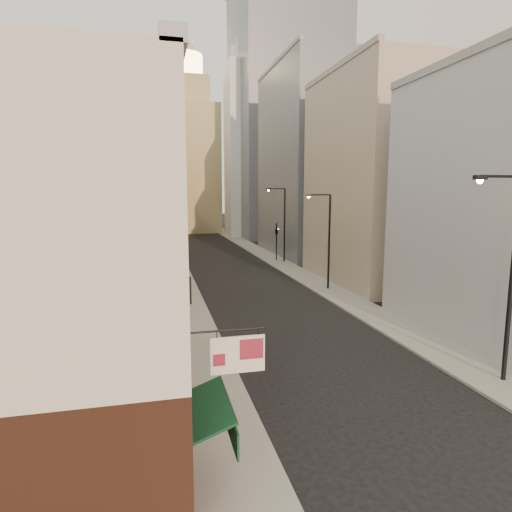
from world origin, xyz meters
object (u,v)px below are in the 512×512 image
Objects in this scene: streetlamp_near at (508,268)px; traffic_light_left at (173,240)px; clock_tower at (187,154)px; streetlamp_mid at (327,236)px; white_tower at (247,144)px; streetlamp_far at (283,221)px; traffic_light_right at (276,232)px.

streetlamp_near reaches higher than traffic_light_left.
clock_tower reaches higher than streetlamp_mid.
white_tower reaches higher than streetlamp_far.
white_tower reaches higher than traffic_light_right.
white_tower is at bearing 96.57° from streetlamp_mid.
streetlamp_far is (8.07, -48.90, -12.26)m from clock_tower.
white_tower is at bearing -107.87° from traffic_light_right.
clock_tower is at bearing -112.54° from traffic_light_left.
streetlamp_far is at bearing 178.08° from traffic_light_left.
streetlamp_near reaches higher than streetlamp_far.
streetlamp_far is at bearing 100.80° from traffic_light_right.
white_tower is at bearing 93.92° from streetlamp_far.
streetlamp_far reaches higher than traffic_light_left.
traffic_light_right is at bearing 121.64° from streetlamp_far.
traffic_light_left is (-13.09, 12.41, -1.33)m from streetlamp_mid.
streetlamp_far is at bearing 88.55° from streetlamp_near.
streetlamp_far is (0.40, 35.98, -0.08)m from streetlamp_near.
traffic_light_right is at bearing 89.30° from streetlamp_near.
clock_tower reaches higher than streetlamp_near.
streetlamp_mid is 1.74× the size of traffic_light_right.
clock_tower is 8.98× the size of traffic_light_left.
streetlamp_near is 37.13m from traffic_light_right.
traffic_light_left is at bearing 111.65° from streetlamp_near.
streetlamp_far reaches higher than traffic_light_right.
streetlamp_mid is at bearing -94.10° from white_tower.
streetlamp_near is 1.10× the size of streetlamp_mid.
clock_tower reaches higher than traffic_light_right.
streetlamp_near is 1.02× the size of streetlamp_far.
streetlamp_far is 14.36m from traffic_light_left.
white_tower is 52.78m from streetlamp_mid.
traffic_light_left is (-16.74, -38.44, -14.97)m from white_tower.
traffic_light_left is 1.00× the size of traffic_light_right.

